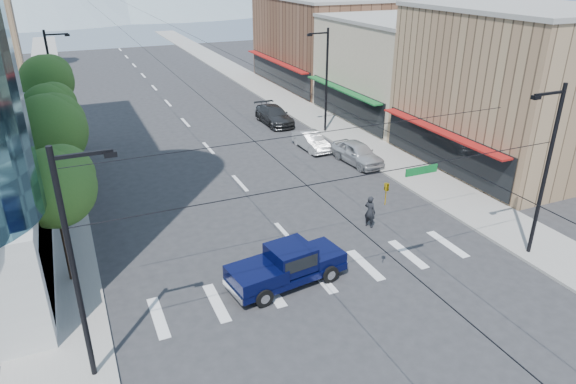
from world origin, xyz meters
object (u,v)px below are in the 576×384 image
parked_car_near (358,153)px  parked_car_mid (311,141)px  parked_car_far (274,115)px  pickup_truck (286,265)px  pedestrian (370,212)px

parked_car_near → parked_car_mid: bearing=108.0°
parked_car_near → parked_car_far: parked_car_near is taller
pickup_truck → parked_car_far: pickup_truck is taller
pedestrian → parked_car_near: bearing=-51.7°
parked_car_near → parked_car_mid: parked_car_near is taller
pedestrian → parked_car_mid: (2.81, 13.38, -0.25)m
parked_car_mid → parked_car_far: bearing=88.0°
pickup_truck → parked_car_near: (11.30, 12.41, -0.18)m
pickup_truck → parked_car_mid: 19.23m
pickup_truck → parked_car_near: size_ratio=1.22×
pedestrian → parked_car_near: (4.61, 9.08, -0.12)m
pedestrian → parked_car_far: size_ratio=0.34×
pickup_truck → pedestrian: pickup_truck is taller
pedestrian → parked_car_near: size_ratio=0.39×
pickup_truck → parked_car_far: (9.50, 24.57, -0.20)m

